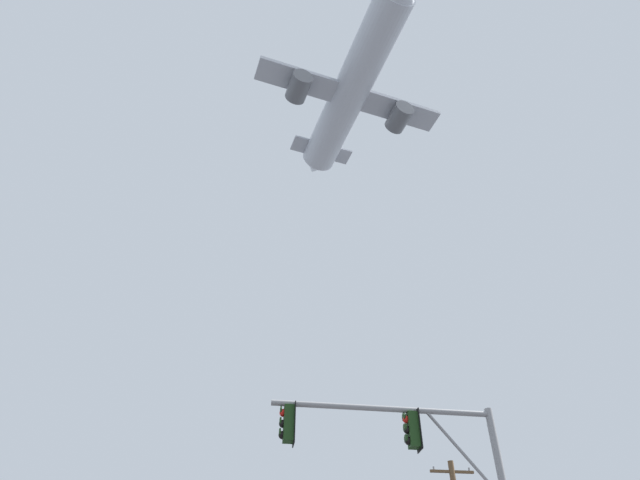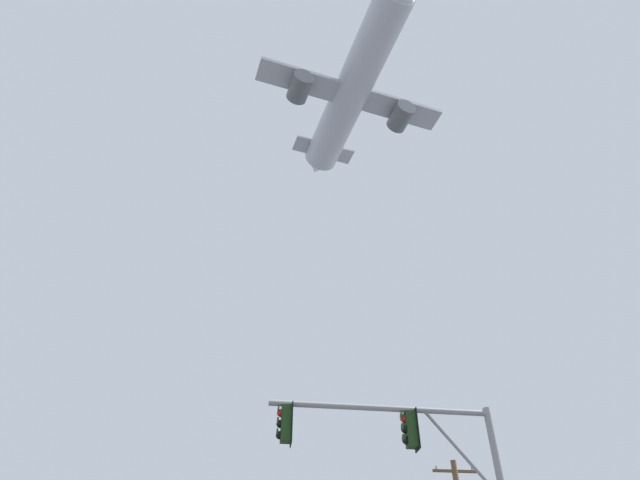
# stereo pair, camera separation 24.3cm
# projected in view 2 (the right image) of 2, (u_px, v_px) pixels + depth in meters

# --- Properties ---
(signal_pole_near) EXTENTS (5.98, 0.55, 6.71)m
(signal_pole_near) POSITION_uv_depth(u_px,v_px,m) (423.00, 471.00, 13.10)
(signal_pole_near) COLOR gray
(signal_pole_near) RESTS_ON ground
(airplane) EXTENTS (15.57, 20.16, 5.52)m
(airplane) POSITION_uv_depth(u_px,v_px,m) (353.00, 88.00, 42.91)
(airplane) COLOR #B7BCC6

